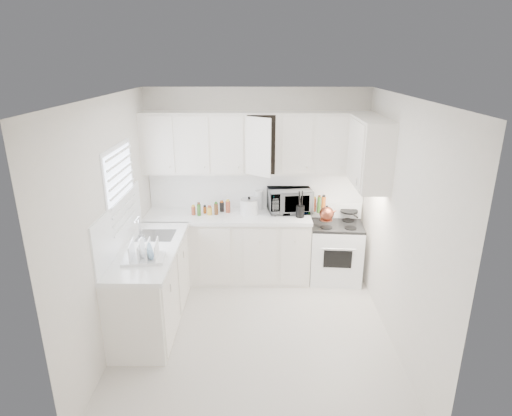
{
  "coord_description": "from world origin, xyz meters",
  "views": [
    {
      "loc": [
        0.05,
        -4.17,
        2.94
      ],
      "look_at": [
        0.0,
        0.7,
        1.25
      ],
      "focal_mm": 30.18,
      "sensor_mm": 36.0,
      "label": 1
    }
  ],
  "objects_px": {
    "stove": "(336,244)",
    "utensil_crock": "(300,204)",
    "rice_cooker": "(249,205)",
    "tea_kettle": "(327,213)",
    "microwave": "(290,198)",
    "dish_rack": "(143,250)"
  },
  "relations": [
    {
      "from": "rice_cooker",
      "to": "stove",
      "type": "bearing_deg",
      "value": 16.35
    },
    {
      "from": "stove",
      "to": "utensil_crock",
      "type": "relative_size",
      "value": 2.83
    },
    {
      "from": "stove",
      "to": "tea_kettle",
      "type": "distance_m",
      "value": 0.57
    },
    {
      "from": "stove",
      "to": "microwave",
      "type": "height_order",
      "value": "microwave"
    },
    {
      "from": "stove",
      "to": "microwave",
      "type": "relative_size",
      "value": 1.82
    },
    {
      "from": "dish_rack",
      "to": "rice_cooker",
      "type": "bearing_deg",
      "value": 47.45
    },
    {
      "from": "stove",
      "to": "utensil_crock",
      "type": "distance_m",
      "value": 0.8
    },
    {
      "from": "rice_cooker",
      "to": "utensil_crock",
      "type": "xyz_separation_m",
      "value": [
        0.68,
        -0.12,
        0.07
      ]
    },
    {
      "from": "tea_kettle",
      "to": "rice_cooker",
      "type": "xyz_separation_m",
      "value": [
        -1.02,
        0.22,
        0.02
      ]
    },
    {
      "from": "microwave",
      "to": "stove",
      "type": "bearing_deg",
      "value": -22.81
    },
    {
      "from": "tea_kettle",
      "to": "dish_rack",
      "type": "relative_size",
      "value": 0.55
    },
    {
      "from": "rice_cooker",
      "to": "utensil_crock",
      "type": "height_order",
      "value": "utensil_crock"
    },
    {
      "from": "stove",
      "to": "dish_rack",
      "type": "bearing_deg",
      "value": -144.68
    },
    {
      "from": "stove",
      "to": "tea_kettle",
      "type": "bearing_deg",
      "value": -134.24
    },
    {
      "from": "rice_cooker",
      "to": "microwave",
      "type": "bearing_deg",
      "value": 29.87
    },
    {
      "from": "tea_kettle",
      "to": "stove",
      "type": "bearing_deg",
      "value": 58.83
    },
    {
      "from": "tea_kettle",
      "to": "utensil_crock",
      "type": "relative_size",
      "value": 0.63
    },
    {
      "from": "stove",
      "to": "utensil_crock",
      "type": "bearing_deg",
      "value": -169.59
    },
    {
      "from": "rice_cooker",
      "to": "dish_rack",
      "type": "xyz_separation_m",
      "value": [
        -1.07,
        -1.43,
        -0.0
      ]
    },
    {
      "from": "microwave",
      "to": "utensil_crock",
      "type": "xyz_separation_m",
      "value": [
        0.13,
        -0.22,
        -0.01
      ]
    },
    {
      "from": "rice_cooker",
      "to": "dish_rack",
      "type": "height_order",
      "value": "rice_cooker"
    },
    {
      "from": "tea_kettle",
      "to": "microwave",
      "type": "distance_m",
      "value": 0.57
    }
  ]
}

